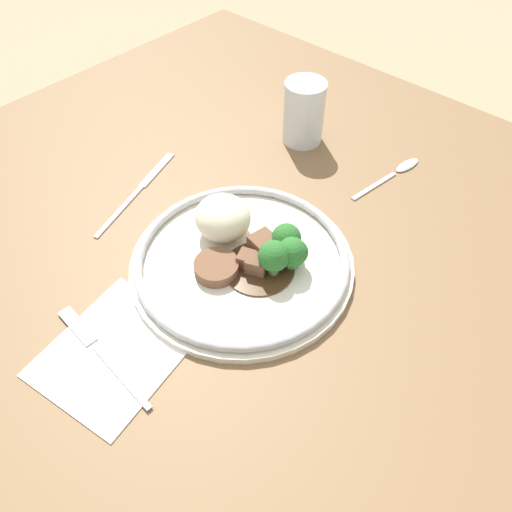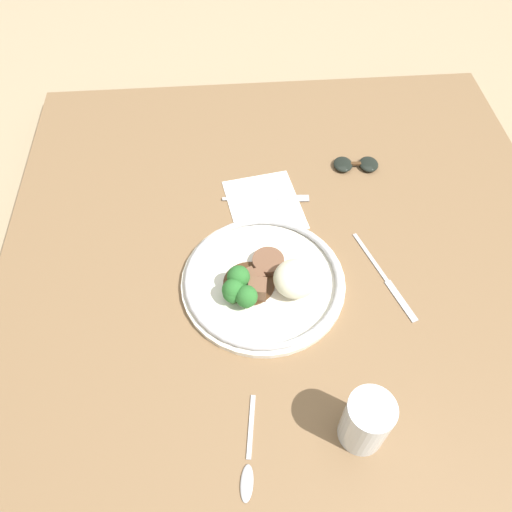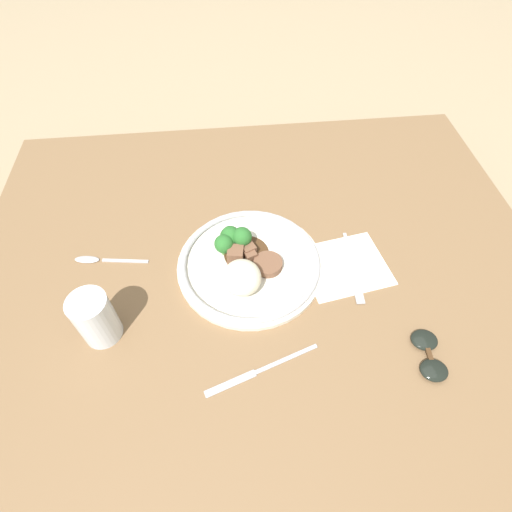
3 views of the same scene
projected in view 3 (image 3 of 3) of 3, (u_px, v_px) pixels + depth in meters
ground_plane at (264, 301)px, 0.80m from camera, size 8.00×8.00×0.00m
dining_table at (264, 294)px, 0.78m from camera, size 1.15×1.06×0.05m
napkin at (345, 266)px, 0.79m from camera, size 0.18×0.16×0.00m
plate at (247, 262)px, 0.78m from camera, size 0.29×0.29×0.07m
juice_glass at (96, 319)px, 0.67m from camera, size 0.07×0.07×0.10m
fork at (354, 273)px, 0.78m from camera, size 0.02×0.17×0.00m
knife at (258, 371)px, 0.66m from camera, size 0.20×0.07×0.00m
spoon at (97, 260)px, 0.80m from camera, size 0.15×0.03×0.01m
sunglasses at (429, 355)px, 0.67m from camera, size 0.05×0.10×0.01m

